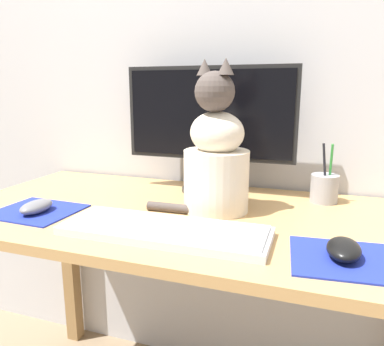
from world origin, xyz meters
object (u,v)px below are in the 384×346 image
object	(u,v)px
computer_mouse_right	(344,249)
cat	(216,157)
pen_cup	(324,188)
monitor	(209,122)
computer_mouse_left	(36,207)
keyboard	(163,230)

from	to	relation	value
computer_mouse_right	cat	xyz separation A→B (m)	(-0.31, 0.21, 0.13)
pen_cup	cat	bearing A→B (deg)	-147.62
monitor	computer_mouse_right	xyz separation A→B (m)	(0.39, -0.39, -0.20)
computer_mouse_left	cat	distance (m)	0.49
keyboard	pen_cup	bearing A→B (deg)	47.84
computer_mouse_left	pen_cup	world-z (taller)	pen_cup
computer_mouse_right	pen_cup	size ratio (longest dim) A/B	0.59
computer_mouse_right	cat	size ratio (longest dim) A/B	0.26
cat	keyboard	bearing A→B (deg)	-88.27
computer_mouse_left	cat	xyz separation A→B (m)	(0.43, 0.18, 0.13)
monitor	computer_mouse_right	size ratio (longest dim) A/B	5.27
cat	pen_cup	xyz separation A→B (m)	(0.28, 0.18, -0.10)
computer_mouse_right	pen_cup	xyz separation A→B (m)	(-0.04, 0.38, 0.02)
keyboard	pen_cup	size ratio (longest dim) A/B	2.75
cat	pen_cup	bearing A→B (deg)	50.78
computer_mouse_right	computer_mouse_left	bearing A→B (deg)	178.03
computer_mouse_right	keyboard	bearing A→B (deg)	179.81
monitor	pen_cup	bearing A→B (deg)	-0.88
cat	computer_mouse_right	bearing A→B (deg)	-15.18
monitor	pen_cup	size ratio (longest dim) A/B	3.11
keyboard	computer_mouse_left	distance (m)	0.37
computer_mouse_right	pen_cup	bearing A→B (deg)	95.53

